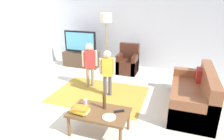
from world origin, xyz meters
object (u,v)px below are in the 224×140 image
(coffee_table, at_px, (99,114))
(child_center, at_px, (107,69))
(soda_can, at_px, (85,103))
(tv_stand, at_px, (81,59))
(floor_lamp, at_px, (106,21))
(tv_remote, at_px, (119,111))
(armchair, at_px, (128,63))
(tv, at_px, (80,42))
(book_stack, at_px, (81,110))
(child_near_tv, at_px, (90,61))
(plate, at_px, (109,117))
(bottle, at_px, (104,102))
(couch, at_px, (195,96))

(coffee_table, bearing_deg, child_center, 104.54)
(coffee_table, bearing_deg, soda_can, 161.57)
(tv_stand, bearing_deg, floor_lamp, 10.12)
(floor_lamp, bearing_deg, tv_remote, -65.94)
(armchair, height_order, child_center, child_center)
(tv, xyz_separation_m, coffee_table, (1.93, -3.07, -0.48))
(book_stack, distance_m, tv_remote, 0.64)
(child_near_tv, bearing_deg, tv_remote, -51.49)
(child_center, height_order, soda_can, child_center)
(child_center, bearing_deg, book_stack, -87.07)
(plate, bearing_deg, soda_can, 157.08)
(child_near_tv, relative_size, tv_remote, 6.81)
(tv, relative_size, book_stack, 3.76)
(tv, distance_m, floor_lamp, 1.11)
(floor_lamp, height_order, bottle, floor_lamp)
(tv_stand, xyz_separation_m, couch, (3.51, -1.71, 0.05))
(armchair, bearing_deg, floor_lamp, 166.35)
(child_near_tv, distance_m, soda_can, 1.75)
(bottle, xyz_separation_m, soda_can, (-0.35, -0.02, -0.07))
(coffee_table, bearing_deg, armchair, 95.50)
(floor_lamp, distance_m, book_stack, 3.62)
(book_stack, relative_size, plate, 1.33)
(couch, xyz_separation_m, child_near_tv, (-2.54, 0.33, 0.41))
(child_near_tv, height_order, tv_remote, child_near_tv)
(armchair, distance_m, child_near_tv, 1.55)
(coffee_table, height_order, soda_can, soda_can)
(tv_stand, distance_m, tv, 0.60)
(tv_stand, bearing_deg, tv_remote, -52.98)
(child_near_tv, bearing_deg, child_center, -28.95)
(book_stack, relative_size, bottle, 0.93)
(tv_stand, bearing_deg, bottle, -56.25)
(couch, xyz_separation_m, soda_can, (-1.88, -1.27, 0.19))
(bottle, bearing_deg, soda_can, -176.73)
(tv_remote, height_order, soda_can, soda_can)
(couch, bearing_deg, child_center, -179.99)
(couch, distance_m, coffee_table, 2.09)
(couch, relative_size, soda_can, 15.00)
(child_center, bearing_deg, coffee_table, -75.46)
(floor_lamp, relative_size, child_near_tv, 1.54)
(tv_remote, bearing_deg, plate, -146.75)
(armchair, distance_m, bottle, 2.96)
(bottle, xyz_separation_m, plate, (0.17, -0.24, -0.12))
(tv, height_order, child_near_tv, tv)
(couch, distance_m, floor_lamp, 3.48)
(armchair, bearing_deg, coffee_table, -84.50)
(book_stack, bearing_deg, coffee_table, 24.60)
(floor_lamp, xyz_separation_m, child_center, (0.73, -1.87, -0.88))
(plate, bearing_deg, coffee_table, 151.42)
(tv, distance_m, armchair, 1.73)
(tv, height_order, child_center, tv)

